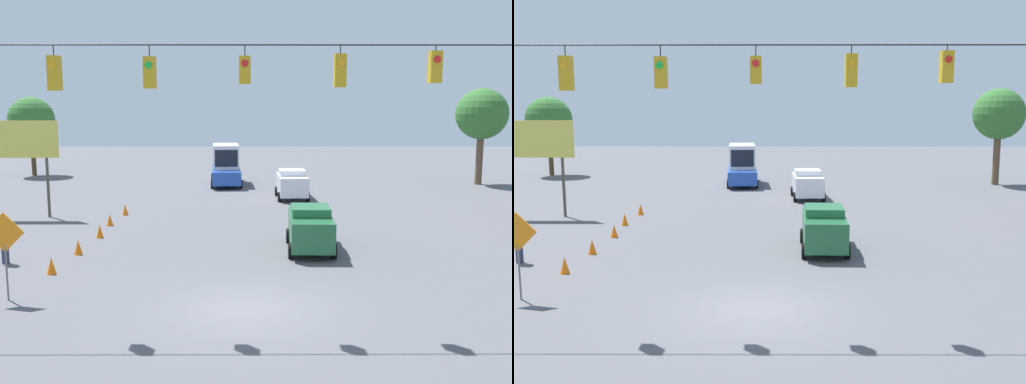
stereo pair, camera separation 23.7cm
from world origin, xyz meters
TOP-DOWN VIEW (x-y plane):
  - ground_plane at (0.00, 0.00)m, footprint 140.00×140.00m
  - overhead_signal_span at (0.03, 0.36)m, footprint 23.10×0.38m
  - sedan_green_crossing_near at (-2.66, -7.12)m, footprint 2.04×4.20m
  - sedan_white_oncoming_deep at (-2.80, -20.88)m, footprint 2.16×3.99m
  - box_truck_blue_withflow_deep at (1.91, -27.85)m, footprint 2.67×6.61m
  - traffic_cone_nearest at (7.19, -3.66)m, footprint 0.35×0.35m
  - traffic_cone_second at (7.05, -6.44)m, footprint 0.35×0.35m
  - traffic_cone_third at (6.97, -9.48)m, footprint 0.35×0.35m
  - traffic_cone_fourth at (7.17, -12.21)m, footprint 0.35×0.35m
  - traffic_cone_fifth at (7.02, -15.10)m, footprint 0.35×0.35m
  - roadside_billboard at (12.68, -14.53)m, footprint 4.53×0.16m
  - work_zone_sign at (7.56, -0.80)m, footprint 1.27×0.06m
  - pedestrian at (9.49, -5.09)m, footprint 0.40×0.28m
  - tree_horizon_left at (-17.96, -27.77)m, footprint 3.94×3.94m
  - tree_horizon_right at (19.23, -33.77)m, footprint 4.00×4.00m

SIDE VIEW (x-z plane):
  - ground_plane at x=0.00m, z-range 0.00..0.00m
  - traffic_cone_nearest at x=7.19m, z-range 0.00..0.62m
  - traffic_cone_second at x=7.05m, z-range 0.00..0.62m
  - traffic_cone_third at x=6.97m, z-range 0.00..0.62m
  - traffic_cone_fourth at x=7.17m, z-range 0.00..0.62m
  - traffic_cone_fifth at x=7.02m, z-range 0.00..0.62m
  - pedestrian at x=9.49m, z-range 0.00..1.61m
  - sedan_green_crossing_near at x=-2.66m, z-range 0.04..1.95m
  - sedan_white_oncoming_deep at x=-2.80m, z-range 0.04..1.97m
  - box_truck_blue_withflow_deep at x=1.91m, z-range -0.03..3.09m
  - work_zone_sign at x=7.56m, z-range 0.57..3.41m
  - roadside_billboard at x=12.68m, z-range 1.30..6.63m
  - tree_horizon_right at x=19.23m, z-range 1.43..8.34m
  - tree_horizon_left at x=-17.96m, z-range 1.70..9.18m
  - overhead_signal_span at x=0.03m, z-range 1.35..9.65m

